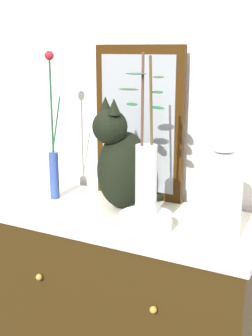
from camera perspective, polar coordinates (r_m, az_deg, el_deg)
wall_back at (r=1.89m, az=4.47°, el=8.46°), size 4.40×0.08×2.60m
sideboard at (r=1.91m, az=-0.00°, el=-18.61°), size 1.03×0.49×0.91m
mirror_leaning at (r=1.84m, az=1.61°, el=5.57°), size 0.38×0.03×0.61m
cat_sitting at (r=1.73m, az=-0.47°, el=0.67°), size 0.33×0.41×0.43m
vase_slim_green at (r=1.86m, az=-9.06°, el=1.57°), size 0.06×0.04×0.59m
bowl_porcelain at (r=1.57m, az=2.47°, el=-6.70°), size 0.18×0.18×0.06m
vase_glass_clear at (r=1.51m, az=2.52°, el=-0.50°), size 0.17×0.09×0.54m
jar_lidded_porcelain at (r=1.45m, az=11.92°, el=-2.86°), size 0.10×0.10×0.37m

